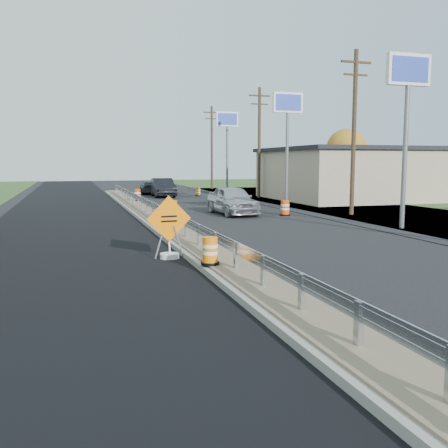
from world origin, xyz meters
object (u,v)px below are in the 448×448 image
object	(u,v)px
barrel_median_mid	(172,211)
car_dark_far	(149,188)
car_dark_mid	(163,188)
caution_sign	(169,243)
barrel_shoulder_far	(198,192)
barrel_shoulder_near	(285,208)
car_silver	(233,200)
barrel_shoulder_mid	(237,200)
barrel_median_far	(137,195)
barrel_median_near	(210,251)

from	to	relation	value
barrel_median_mid	car_dark_far	world-z (taller)	car_dark_far
car_dark_mid	car_dark_far	size ratio (longest dim) A/B	1.19
caution_sign	car_dark_far	xyz separation A→B (m)	(4.47, 33.15, 0.10)
barrel_shoulder_far	barrel_median_mid	bearing A→B (deg)	-107.71
barrel_shoulder_far	car_dark_far	world-z (taller)	car_dark_far
caution_sign	barrel_shoulder_near	world-z (taller)	caution_sign
barrel_median_mid	barrel_shoulder_near	bearing A→B (deg)	17.87
barrel_median_mid	car_dark_far	xyz separation A→B (m)	(2.67, 24.51, -0.08)
car_silver	barrel_shoulder_mid	bearing A→B (deg)	66.57
barrel_median_far	car_silver	world-z (taller)	car_silver
barrel_shoulder_far	car_silver	xyz separation A→B (m)	(-2.03, -16.34, 0.47)
barrel_median_mid	car_silver	distance (m)	5.87
caution_sign	barrel_shoulder_mid	world-z (taller)	caution_sign
caution_sign	barrel_shoulder_mid	xyz separation A→B (m)	(8.40, 18.07, -0.12)
barrel_shoulder_near	barrel_shoulder_mid	bearing A→B (deg)	94.12
barrel_shoulder_far	car_silver	size ratio (longest dim) A/B	0.16
car_silver	barrel_median_far	bearing A→B (deg)	113.54
car_silver	barrel_shoulder_far	bearing A→B (deg)	80.77
barrel_median_mid	barrel_median_far	bearing A→B (deg)	90.00
car_dark_mid	barrel_shoulder_mid	bearing A→B (deg)	-70.61
caution_sign	barrel_median_far	xyz separation A→B (m)	(1.80, 21.68, 0.13)
caution_sign	barrel_shoulder_near	bearing A→B (deg)	43.76
car_dark_mid	car_dark_far	bearing A→B (deg)	98.18
barrel_median_mid	car_silver	bearing A→B (deg)	41.07
barrel_shoulder_far	car_silver	bearing A→B (deg)	-97.08
caution_sign	barrel_shoulder_mid	bearing A→B (deg)	58.03
car_silver	car_dark_far	distance (m)	20.73
barrel_median_mid	barrel_shoulder_far	distance (m)	21.20
car_silver	car_dark_mid	xyz separation A→B (m)	(-1.24, 16.23, -0.02)
car_dark_mid	barrel_median_mid	bearing A→B (deg)	-97.38
barrel_shoulder_mid	car_dark_mid	size ratio (longest dim) A/B	0.16
car_silver	barrel_shoulder_near	bearing A→B (deg)	-32.33
caution_sign	car_silver	world-z (taller)	caution_sign
barrel_shoulder_mid	car_dark_mid	distance (m)	11.19
caution_sign	barrel_median_mid	size ratio (longest dim) A/B	2.08
barrel_median_far	car_dark_far	distance (m)	11.77
barrel_median_far	car_dark_mid	size ratio (longest dim) A/B	0.17
barrel_median_near	barrel_shoulder_near	bearing A→B (deg)	58.22
car_silver	car_dark_far	world-z (taller)	car_silver
barrel_median_near	barrel_median_mid	bearing A→B (deg)	84.27
caution_sign	barrel_median_near	world-z (taller)	caution_sign
caution_sign	car_dark_mid	distance (m)	29.15
barrel_shoulder_near	barrel_shoulder_far	size ratio (longest dim) A/B	1.14
barrel_shoulder_mid	caution_sign	bearing A→B (deg)	-114.93
barrel_median_mid	barrel_median_far	xyz separation A→B (m)	(0.00, 13.04, -0.05)
car_dark_far	barrel_median_far	bearing A→B (deg)	82.53
caution_sign	car_silver	xyz separation A→B (m)	(6.23, 12.49, 0.33)
barrel_shoulder_near	barrel_shoulder_far	bearing A→B (deg)	92.10
barrel_median_near	barrel_shoulder_mid	xyz separation A→B (m)	(7.69, 20.39, -0.21)
barrel_median_near	barrel_shoulder_near	distance (m)	15.59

